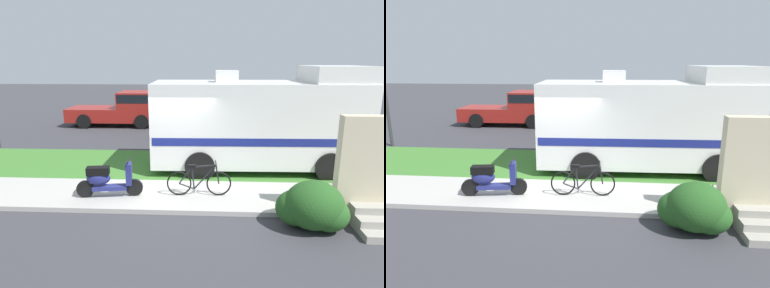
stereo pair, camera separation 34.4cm
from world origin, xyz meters
The scene contains 12 objects.
ground_plane centered at (0.00, 0.00, 0.00)m, with size 80.00×80.00×0.00m, color #38383D.
sidewalk centered at (0.00, -1.20, 0.06)m, with size 24.00×2.00×0.12m.
grass_strip centered at (0.00, 1.50, 0.04)m, with size 24.00×3.40×0.08m.
motorhome_rv centered at (2.70, 1.40, 1.60)m, with size 6.67×2.72×3.36m.
scooter centered at (-1.52, -1.45, 0.58)m, with size 1.68×0.55×0.97m.
bicycle centered at (0.82, -1.26, 0.49)m, with size 1.67×0.52×0.88m.
pickup_truck_near centered at (1.47, 5.75, 0.93)m, with size 5.38×2.41×1.72m.
pickup_truck_far centered at (-3.46, 8.69, 0.99)m, with size 5.13×2.15×1.86m.
porch_steps centered at (4.91, -2.29, 0.97)m, with size 2.00×1.26×2.40m.
bush_by_porch centered at (3.29, -2.69, 0.50)m, with size 1.49×1.12×1.05m.
bottle_green centered at (4.76, -1.41, 0.22)m, with size 0.07×0.07×0.24m.
bottle_spare centered at (4.17, -0.98, 0.24)m, with size 0.06×0.06×0.29m.
Camera 1 is at (1.07, -9.37, 3.55)m, focal length 31.27 mm.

